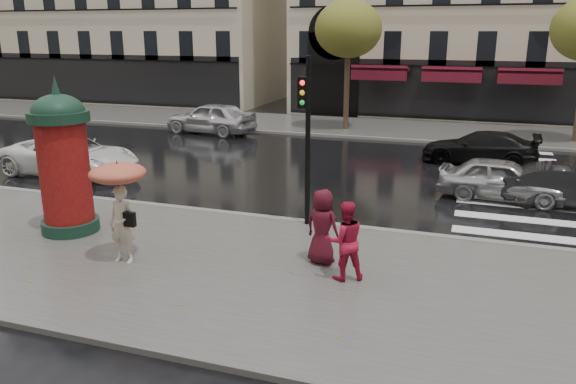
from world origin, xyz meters
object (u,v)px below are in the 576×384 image
(man_burgundy, at_px, (322,227))
(woman_red, at_px, (345,241))
(woman_umbrella, at_px, (120,196))
(car_black, at_px, (480,148))
(morris_column, at_px, (63,159))
(traffic_light, at_px, (306,126))
(car_silver, at_px, (502,179))
(car_darkgrey, at_px, (570,187))
(car_white, at_px, (70,156))
(car_far_silver, at_px, (211,118))

(man_burgundy, bearing_deg, woman_red, 152.85)
(woman_umbrella, xyz_separation_m, car_black, (7.42, 13.29, -1.02))
(woman_umbrella, xyz_separation_m, morris_column, (-2.51, 1.28, 0.36))
(woman_umbrella, height_order, traffic_light, traffic_light)
(morris_column, bearing_deg, woman_umbrella, -27.06)
(woman_red, xyz_separation_m, man_burgundy, (-0.66, 0.67, 0.00))
(traffic_light, distance_m, car_silver, 7.10)
(traffic_light, height_order, car_black, traffic_light)
(man_burgundy, relative_size, car_darkgrey, 0.45)
(car_white, distance_m, car_far_silver, 9.50)
(car_silver, xyz_separation_m, car_black, (-0.72, 5.04, -0.02))
(car_darkgrey, bearing_deg, car_silver, 88.38)
(man_burgundy, distance_m, car_black, 12.34)
(car_darkgrey, height_order, car_black, car_black)
(traffic_light, xyz_separation_m, car_white, (-9.89, 2.85, -2.08))
(car_black, bearing_deg, morris_column, -37.50)
(car_silver, distance_m, car_white, 15.01)
(man_burgundy, xyz_separation_m, car_far_silver, (-9.95, 14.61, -0.16))
(morris_column, relative_size, car_white, 0.78)
(car_silver, distance_m, car_darkgrey, 1.91)
(car_silver, bearing_deg, car_white, 101.94)
(woman_umbrella, xyz_separation_m, woman_red, (4.88, 0.71, -0.70))
(man_burgundy, xyz_separation_m, car_white, (-10.99, 5.17, -0.26))
(morris_column, distance_m, car_black, 15.64)
(car_far_silver, bearing_deg, woman_umbrella, 27.22)
(woman_umbrella, xyz_separation_m, car_silver, (8.14, 8.25, -1.00))
(morris_column, height_order, traffic_light, traffic_light)
(woman_red, xyz_separation_m, car_silver, (3.26, 7.54, -0.31))
(man_burgundy, xyz_separation_m, morris_column, (-6.72, -0.09, 1.06))
(morris_column, xyz_separation_m, car_black, (9.93, 12.00, -1.38))
(man_burgundy, bearing_deg, car_darkgrey, -112.99)
(morris_column, bearing_deg, man_burgundy, 0.77)
(car_silver, relative_size, car_black, 0.88)
(traffic_light, bearing_deg, car_darkgrey, 32.32)
(traffic_light, relative_size, car_white, 0.86)
(traffic_light, bearing_deg, man_burgundy, -64.82)
(woman_umbrella, height_order, woman_red, woman_umbrella)
(man_burgundy, relative_size, car_black, 0.38)
(woman_red, relative_size, car_black, 0.38)
(car_silver, height_order, car_white, car_white)
(car_silver, bearing_deg, woman_umbrella, 140.81)
(man_burgundy, height_order, traffic_light, traffic_light)
(traffic_light, xyz_separation_m, car_black, (4.30, 9.59, -2.15))
(car_silver, xyz_separation_m, car_darkgrey, (1.90, -0.17, -0.03))
(car_darkgrey, height_order, car_far_silver, car_far_silver)
(woman_red, bearing_deg, car_darkgrey, -153.42)
(woman_red, height_order, man_burgundy, man_burgundy)
(woman_umbrella, height_order, car_silver, woman_umbrella)
(woman_umbrella, bearing_deg, car_darkgrey, 38.83)
(woman_umbrella, distance_m, car_far_silver, 17.01)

